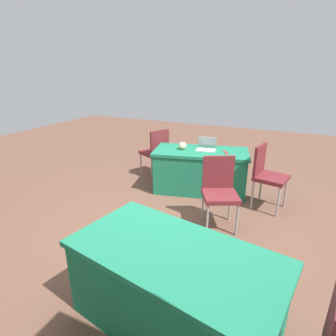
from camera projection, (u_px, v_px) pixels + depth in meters
ground_plane at (172, 232)px, 3.62m from camera, size 14.40×14.40×0.00m
table_foreground at (200, 170)px, 4.76m from camera, size 1.71×1.11×0.72m
table_mid_left at (174, 288)px, 2.21m from camera, size 1.79×1.14×0.72m
chair_near_front at (219, 188)px, 3.61m from camera, size 0.59×0.59×0.95m
chair_aisle at (267, 172)px, 4.09m from camera, size 0.52×0.52×0.98m
chair_by_pillar at (156, 150)px, 5.35m from camera, size 0.59×0.59×0.94m
laptop_silver at (206, 148)px, 4.67m from camera, size 0.36×0.33×0.21m
yarn_ball at (183, 146)px, 4.68m from camera, size 0.13×0.13×0.13m
scissors_red at (226, 152)px, 4.52m from camera, size 0.14×0.17×0.01m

